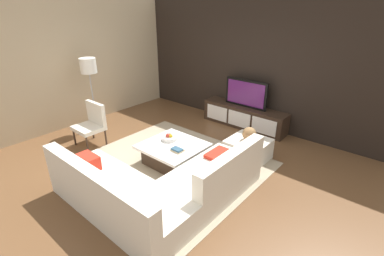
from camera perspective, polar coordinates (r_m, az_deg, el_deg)
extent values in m
plane|color=brown|center=(5.07, -3.76, -7.97)|extent=(14.00, 14.00, 0.00)
cube|color=black|center=(6.62, 12.70, 12.32)|extent=(6.40, 0.12, 2.80)
cube|color=#C6B28E|center=(7.14, -22.15, 11.99)|extent=(0.12, 5.20, 2.80)
cube|color=tan|center=(5.12, -4.57, -7.53)|extent=(3.09, 2.79, 0.01)
cube|color=#332319|center=(6.69, 10.58, 2.31)|extent=(2.03, 0.45, 0.50)
cube|color=white|center=(6.82, 5.10, 3.05)|extent=(0.57, 0.01, 0.35)
cube|color=white|center=(6.51, 9.54, 1.75)|extent=(0.57, 0.01, 0.35)
cube|color=white|center=(6.24, 14.39, 0.31)|extent=(0.57, 0.01, 0.35)
cube|color=black|center=(6.51, 10.96, 6.95)|extent=(1.04, 0.05, 0.63)
cube|color=#591E66|center=(6.48, 10.83, 6.90)|extent=(0.93, 0.01, 0.53)
cube|color=silver|center=(4.15, -14.65, -13.57)|extent=(2.30, 0.85, 0.40)
cube|color=silver|center=(3.79, -19.43, -10.87)|extent=(2.30, 0.18, 0.39)
cube|color=silver|center=(4.38, 4.05, -10.47)|extent=(0.85, 1.53, 0.40)
cube|color=silver|center=(4.01, 8.08, -7.47)|extent=(0.18, 1.53, 0.39)
cube|color=red|center=(4.49, -20.27, -6.47)|extent=(0.36, 0.20, 0.22)
cube|color=red|center=(4.53, 7.04, -5.91)|extent=(0.60, 0.44, 0.06)
cube|color=#332319|center=(5.10, -3.84, -5.56)|extent=(0.84, 0.80, 0.33)
cube|color=white|center=(5.01, -3.90, -3.67)|extent=(1.05, 1.00, 0.05)
cylinder|color=#332319|center=(6.22, -22.86, -1.60)|extent=(0.04, 0.04, 0.38)
cylinder|color=#332319|center=(5.81, -20.59, -2.99)|extent=(0.04, 0.04, 0.38)
cylinder|color=#332319|center=(6.39, -19.60, -0.40)|extent=(0.04, 0.04, 0.38)
cylinder|color=#332319|center=(6.00, -17.18, -1.66)|extent=(0.04, 0.04, 0.38)
cube|color=silver|center=(6.02, -20.32, 0.00)|extent=(0.57, 0.50, 0.08)
cube|color=silver|center=(6.02, -18.99, 2.92)|extent=(0.57, 0.08, 0.45)
cylinder|color=#A5A5AA|center=(6.94, -18.72, 0.09)|extent=(0.28, 0.28, 0.02)
cylinder|color=#A5A5AA|center=(6.72, -19.45, 5.18)|extent=(0.03, 0.03, 1.28)
cylinder|color=white|center=(6.53, -20.43, 11.84)|extent=(0.34, 0.34, 0.32)
cube|color=silver|center=(5.30, 11.30, -4.38)|extent=(0.70, 0.70, 0.40)
cylinder|color=silver|center=(5.16, -4.58, -2.08)|extent=(0.28, 0.28, 0.07)
sphere|color=gold|center=(5.12, -4.40, -1.67)|extent=(0.07, 0.07, 0.07)
sphere|color=#B23326|center=(5.16, -4.55, -1.48)|extent=(0.07, 0.07, 0.07)
sphere|color=#B23326|center=(5.13, -4.88, -1.59)|extent=(0.09, 0.09, 0.09)
sphere|color=#997247|center=(5.16, 11.59, -1.19)|extent=(0.25, 0.25, 0.25)
cube|color=#CCB78C|center=(4.79, -2.96, -4.56)|extent=(0.21, 0.16, 0.02)
cube|color=#2D516B|center=(4.76, -3.07, -4.35)|extent=(0.19, 0.12, 0.03)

